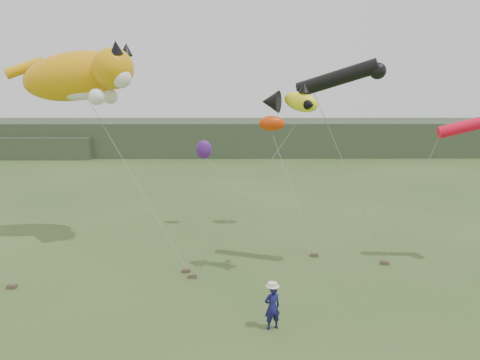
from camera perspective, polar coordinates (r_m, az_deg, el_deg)
name	(u,v)px	position (r m, az deg, el deg)	size (l,w,h in m)	color
ground	(262,330)	(16.32, 2.73, -17.81)	(120.00, 120.00, 0.00)	#385123
headland	(219,137)	(59.31, -2.61, 5.22)	(90.00, 13.00, 4.00)	#2D3D28
festival_attendant	(272,307)	(16.09, 3.95, -15.20)	(0.56, 0.37, 1.54)	#151550
sandbag_anchors	(225,269)	(20.94, -1.86, -10.82)	(16.15, 3.84, 0.17)	brown
cat_kite	(83,75)	(25.11, -18.58, 12.00)	(7.11, 3.79, 3.23)	#ED9F09
fish_kite	(290,101)	(19.10, 6.10, 9.55)	(2.53, 1.64, 1.30)	#FFFB20
tube_kites	(396,95)	(21.18, 18.50, 9.80)	(9.44, 1.84, 3.41)	black
misc_kites	(249,132)	(26.37, 1.04, 5.83)	(5.00, 0.90, 2.45)	red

